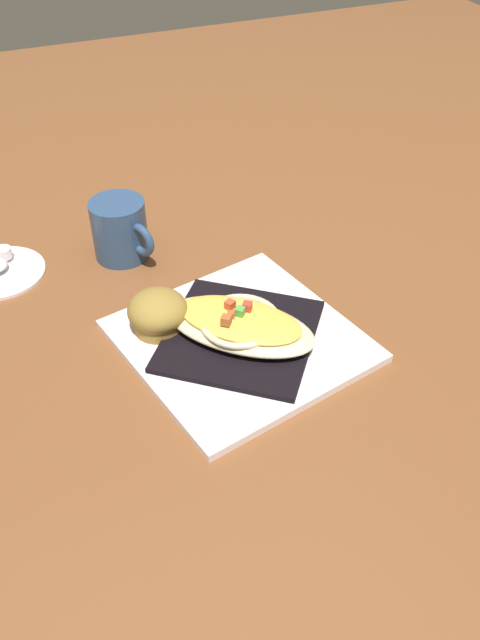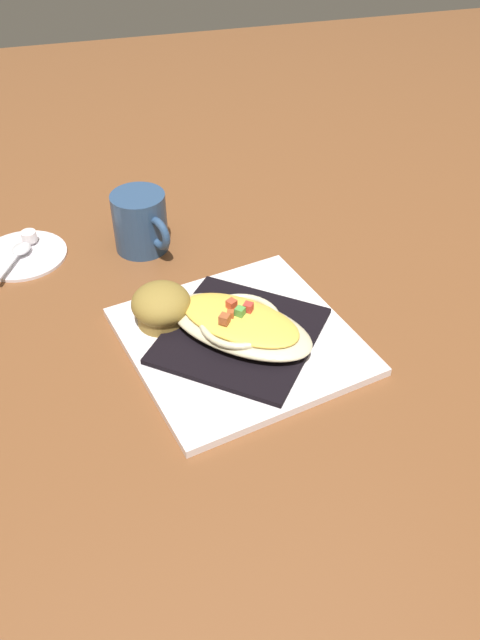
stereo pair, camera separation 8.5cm
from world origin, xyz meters
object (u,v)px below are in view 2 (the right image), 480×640
at_px(square_plate, 240,341).
at_px(gratin_dish, 240,323).
at_px(creamer_cup_0, 29,236).
at_px(spoon, 20,251).
at_px(muffin, 161,306).
at_px(coffee_mug, 141,225).
at_px(creamer_saucer, 23,254).

bearing_deg(square_plate, gratin_dish, -108.11).
bearing_deg(creamer_cup_0, gratin_dish, 39.97).
distance_m(spoon, creamer_cup_0, 0.04).
height_order(square_plate, spoon, spoon).
bearing_deg(square_plate, muffin, -122.51).
bearing_deg(spoon, creamer_cup_0, 154.78).
relative_size(square_plate, creamer_cup_0, 11.69).
relative_size(square_plate, coffee_mug, 2.53).
height_order(spoon, creamer_cup_0, creamer_cup_0).
xyz_separation_m(gratin_dish, spoon, (-0.28, -0.28, -0.02)).
bearing_deg(gratin_dish, muffin, -122.52).
relative_size(gratin_dish, coffee_mug, 1.95).
relative_size(square_plate, spoon, 2.79).
relative_size(square_plate, muffin, 3.55).
xyz_separation_m(square_plate, coffee_mug, (-0.26, -0.09, 0.04)).
relative_size(creamer_saucer, spoon, 1.35).
distance_m(square_plate, creamer_saucer, 0.39).
distance_m(coffee_mug, creamer_cup_0, 0.18).
height_order(square_plate, muffin, muffin).
bearing_deg(spoon, coffee_mug, 84.38).
distance_m(gratin_dish, muffin, 0.11).
bearing_deg(gratin_dish, creamer_saucer, -136.01).
height_order(coffee_mug, creamer_saucer, coffee_mug).
xyz_separation_m(gratin_dish, creamer_cup_0, (-0.31, -0.26, -0.02)).
height_order(gratin_dish, muffin, muffin).
relative_size(muffin, creamer_cup_0, 3.30).
bearing_deg(gratin_dish, square_plate, 71.89).
xyz_separation_m(creamer_saucer, creamer_cup_0, (-0.03, 0.01, 0.01)).
relative_size(creamer_saucer, creamer_cup_0, 5.63).
bearing_deg(square_plate, coffee_mug, -161.20).
height_order(square_plate, gratin_dish, gratin_dish).
bearing_deg(muffin, gratin_dish, 57.48).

